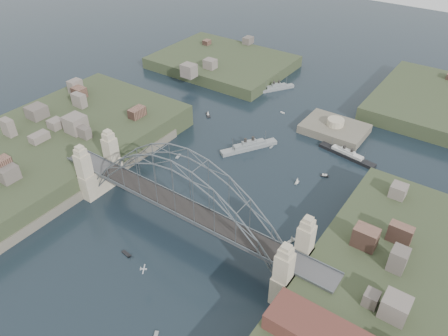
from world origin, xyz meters
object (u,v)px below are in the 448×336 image
fort_island (334,133)px  naval_cruiser_near (249,147)px  ocean_liner (347,155)px  bridge (183,195)px  naval_cruiser_far (276,88)px  wharf_shed (320,334)px

fort_island → naval_cruiser_near: 33.14m
ocean_liner → bridge: bearing=-110.6°
bridge → naval_cruiser_far: bridge is taller
naval_cruiser_near → naval_cruiser_far: 47.63m
fort_island → wharf_shed: (32.00, -84.00, 10.34)m
wharf_shed → ocean_liner: size_ratio=0.99×
bridge → naval_cruiser_near: (-7.28, 43.08, -11.38)m
naval_cruiser_near → naval_cruiser_far: bearing=108.5°
fort_island → naval_cruiser_far: bearing=152.0°
naval_cruiser_far → naval_cruiser_near: bearing=-71.5°
naval_cruiser_near → naval_cruiser_far: (-15.08, 45.18, -0.08)m
wharf_shed → fort_island: bearing=110.9°
bridge → ocean_liner: size_ratio=4.15×
naval_cruiser_near → ocean_liner: naval_cruiser_near is taller
bridge → naval_cruiser_near: bridge is taller
wharf_shed → naval_cruiser_near: 77.27m
fort_island → wharf_shed: bearing=-69.1°
fort_island → wharf_shed: 90.48m
fort_island → naval_cruiser_far: 38.94m
bridge → fort_island: 72.14m
wharf_shed → ocean_liner: 75.88m
naval_cruiser_near → fort_island: bearing=54.4°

